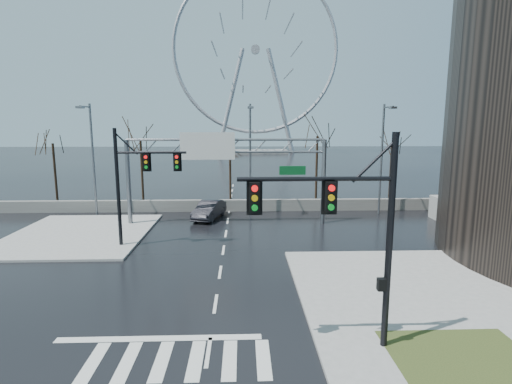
{
  "coord_description": "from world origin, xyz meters",
  "views": [
    {
      "loc": [
        1.29,
        -17.48,
        8.27
      ],
      "look_at": [
        2.15,
        7.4,
        4.0
      ],
      "focal_mm": 28.0,
      "sensor_mm": 36.0,
      "label": 1
    }
  ],
  "objects_px": {
    "signal_mast_near": "(353,222)",
    "car": "(209,210)",
    "signal_mast_far": "(134,176)",
    "sign_gantry": "(222,162)",
    "ferris_wheel": "(255,57)"
  },
  "relations": [
    {
      "from": "signal_mast_near",
      "to": "sign_gantry",
      "type": "distance_m",
      "value": 19.79
    },
    {
      "from": "signal_mast_far",
      "to": "signal_mast_near",
      "type": "bearing_deg",
      "value": -49.74
    },
    {
      "from": "sign_gantry",
      "to": "signal_mast_far",
      "type": "bearing_deg",
      "value": -132.47
    },
    {
      "from": "signal_mast_near",
      "to": "car",
      "type": "height_order",
      "value": "signal_mast_near"
    },
    {
      "from": "signal_mast_far",
      "to": "sign_gantry",
      "type": "height_order",
      "value": "signal_mast_far"
    },
    {
      "from": "sign_gantry",
      "to": "car",
      "type": "height_order",
      "value": "sign_gantry"
    },
    {
      "from": "signal_mast_far",
      "to": "car",
      "type": "height_order",
      "value": "signal_mast_far"
    },
    {
      "from": "signal_mast_near",
      "to": "ferris_wheel",
      "type": "bearing_deg",
      "value": 90.08
    },
    {
      "from": "signal_mast_far",
      "to": "ferris_wheel",
      "type": "xyz_separation_m",
      "value": [
        10.87,
        86.04,
        21.3
      ]
    },
    {
      "from": "car",
      "to": "signal_mast_far",
      "type": "bearing_deg",
      "value": -101.72
    },
    {
      "from": "signal_mast_near",
      "to": "car",
      "type": "relative_size",
      "value": 1.67
    },
    {
      "from": "signal_mast_far",
      "to": "car",
      "type": "xyz_separation_m",
      "value": [
        4.21,
        8.04,
        -4.04
      ]
    },
    {
      "from": "signal_mast_near",
      "to": "sign_gantry",
      "type": "bearing_deg",
      "value": 106.19
    },
    {
      "from": "signal_mast_near",
      "to": "ferris_wheel",
      "type": "relative_size",
      "value": 0.16
    },
    {
      "from": "car",
      "to": "ferris_wheel",
      "type": "bearing_deg",
      "value": 101.04
    }
  ]
}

